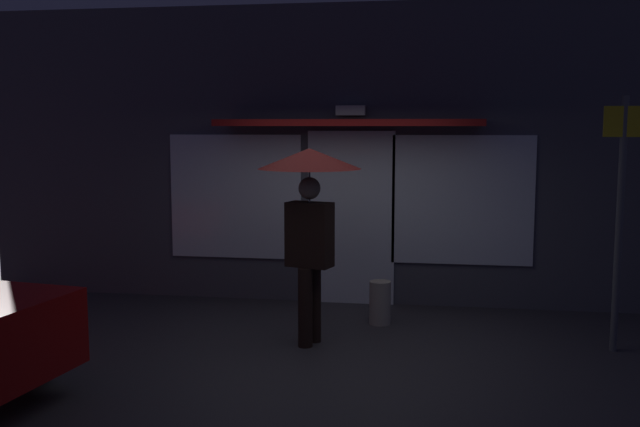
# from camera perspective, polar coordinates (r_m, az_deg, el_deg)

# --- Properties ---
(ground_plane) EXTENTS (18.00, 18.00, 0.00)m
(ground_plane) POSITION_cam_1_polar(r_m,az_deg,el_deg) (7.25, 0.39, -11.22)
(ground_plane) COLOR #38353A
(building_facade) EXTENTS (9.82, 1.00, 3.78)m
(building_facade) POSITION_cam_1_polar(r_m,az_deg,el_deg) (9.21, 2.61, 4.56)
(building_facade) COLOR #4C4C56
(building_facade) RESTS_ON ground
(person_with_umbrella) EXTENTS (1.06, 1.06, 2.04)m
(person_with_umbrella) POSITION_cam_1_polar(r_m,az_deg,el_deg) (7.32, -0.84, 1.79)
(person_with_umbrella) COLOR black
(person_with_umbrella) RESTS_ON ground
(street_sign_post) EXTENTS (0.40, 0.07, 2.55)m
(street_sign_post) POSITION_cam_1_polar(r_m,az_deg,el_deg) (7.70, 22.67, 0.31)
(street_sign_post) COLOR #595B60
(street_sign_post) RESTS_ON ground
(sidewalk_bollard) EXTENTS (0.25, 0.25, 0.50)m
(sidewalk_bollard) POSITION_cam_1_polar(r_m,az_deg,el_deg) (8.33, 4.78, -7.05)
(sidewalk_bollard) COLOR #B2A899
(sidewalk_bollard) RESTS_ON ground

